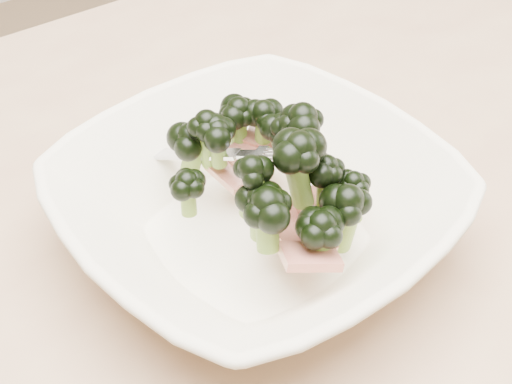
% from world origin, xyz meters
% --- Properties ---
extents(dining_table, '(1.20, 0.80, 0.75)m').
position_xyz_m(dining_table, '(0.00, 0.00, 0.65)').
color(dining_table, tan).
rests_on(dining_table, ground).
extents(broccoli_dish, '(0.31, 0.31, 0.12)m').
position_xyz_m(broccoli_dish, '(-0.00, -0.03, 0.79)').
color(broccoli_dish, white).
rests_on(broccoli_dish, dining_table).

